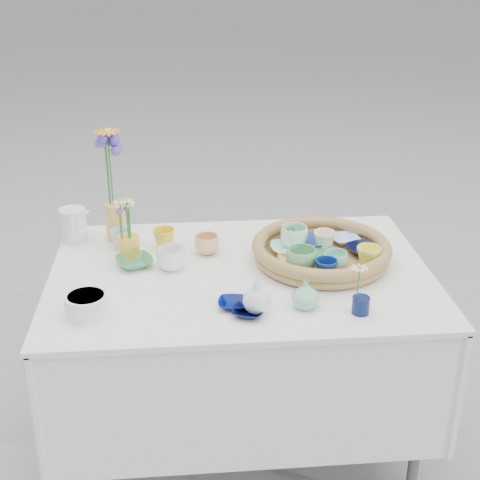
{
  "coord_description": "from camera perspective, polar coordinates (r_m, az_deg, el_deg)",
  "views": [
    {
      "loc": [
        -0.17,
        -1.97,
        1.78
      ],
      "look_at": [
        0.0,
        0.02,
        0.87
      ],
      "focal_mm": 50.0,
      "sensor_mm": 36.0,
      "label": 1
    }
  ],
  "objects": [
    {
      "name": "loose_ceramic_4",
      "position": [
        2.01,
        -0.6,
        -5.47
      ],
      "size": [
        0.1,
        0.1,
        0.02
      ],
      "primitive_type": "imported",
      "rotation": [
        0.0,
        0.0,
        -0.13
      ],
      "color": "#000C57",
      "rests_on": "display_table"
    },
    {
      "name": "tray_ceramic_0",
      "position": [
        2.36,
        6.1,
        -0.18
      ],
      "size": [
        0.16,
        0.16,
        0.03
      ],
      "primitive_type": "imported",
      "rotation": [
        0.0,
        0.0,
        -0.39
      ],
      "color": "navy",
      "rests_on": "wicker_tray"
    },
    {
      "name": "bud_vase_seafoam",
      "position": [
        2.0,
        5.61,
        -4.62
      ],
      "size": [
        0.11,
        0.11,
        0.09
      ],
      "primitive_type": "imported",
      "rotation": [
        0.0,
        0.0,
        -0.29
      ],
      "color": "#7BBC9D",
      "rests_on": "display_table"
    },
    {
      "name": "white_pitcher",
      "position": [
        2.49,
        -14.02,
        1.22
      ],
      "size": [
        0.15,
        0.12,
        0.13
      ],
      "primitive_type": null,
      "rotation": [
        0.0,
        0.0,
        0.21
      ],
      "color": "white",
      "rests_on": "display_table"
    },
    {
      "name": "tray_ceramic_12",
      "position": [
        2.37,
        5.01,
        0.28
      ],
      "size": [
        0.06,
        0.06,
        0.06
      ],
      "primitive_type": "imported",
      "rotation": [
        0.0,
        0.0,
        -0.01
      ],
      "color": "#449E67",
      "rests_on": "wicker_tray"
    },
    {
      "name": "tray_ceramic_1",
      "position": [
        2.33,
        10.49,
        -0.83
      ],
      "size": [
        0.15,
        0.15,
        0.03
      ],
      "primitive_type": "imported",
      "rotation": [
        0.0,
        0.0,
        0.34
      ],
      "color": "black",
      "rests_on": "wicker_tray"
    },
    {
      "name": "tray_ceramic_5",
      "position": [
        2.31,
        4.09,
        -0.77
      ],
      "size": [
        0.12,
        0.12,
        0.03
      ],
      "primitive_type": "imported",
      "rotation": [
        0.0,
        0.0,
        0.03
      ],
      "color": "#97DEC3",
      "rests_on": "wicker_tray"
    },
    {
      "name": "tray_ceramic_7",
      "position": [
        2.33,
        7.18,
        -0.08
      ],
      "size": [
        0.1,
        0.1,
        0.07
      ],
      "primitive_type": "imported",
      "rotation": [
        0.0,
        0.0,
        -0.36
      ],
      "color": "white",
      "rests_on": "wicker_tray"
    },
    {
      "name": "loose_ceramic_2",
      "position": [
        2.28,
        -9.0,
        -1.87
      ],
      "size": [
        0.16,
        0.16,
        0.03
      ],
      "primitive_type": "imported",
      "rotation": [
        0.0,
        0.0,
        0.36
      ],
      "color": "#3C8E58",
      "rests_on": "display_table"
    },
    {
      "name": "tray_ceramic_9",
      "position": [
        2.14,
        7.36,
        -2.51
      ],
      "size": [
        0.08,
        0.08,
        0.07
      ],
      "primitive_type": "imported",
      "rotation": [
        0.0,
        0.0,
        0.04
      ],
      "color": "navy",
      "rests_on": "wicker_tray"
    },
    {
      "name": "wicker_tray",
      "position": [
        2.29,
        6.94,
        -0.95
      ],
      "size": [
        0.47,
        0.47,
        0.08
      ],
      "primitive_type": null,
      "color": "olive",
      "rests_on": "display_table"
    },
    {
      "name": "bud_vase_paleblue",
      "position": [
        1.95,
        1.46,
        -4.6
      ],
      "size": [
        0.09,
        0.09,
        0.13
      ],
      "primitive_type": null,
      "rotation": [
        0.0,
        0.0,
        0.06
      ],
      "color": "silver",
      "rests_on": "display_table"
    },
    {
      "name": "daisy_posy",
      "position": [
        2.28,
        -9.79,
        1.88
      ],
      "size": [
        0.1,
        0.1,
        0.14
      ],
      "primitive_type": null,
      "rotation": [
        0.0,
        0.0,
        0.25
      ],
      "color": "white",
      "rests_on": "daisy_cup"
    },
    {
      "name": "tray_ceramic_6",
      "position": [
        2.34,
        4.66,
        0.26
      ],
      "size": [
        0.1,
        0.1,
        0.08
      ],
      "primitive_type": "imported",
      "rotation": [
        0.0,
        0.0,
        -0.03
      ],
      "color": "#CBFDE0",
      "rests_on": "wicker_tray"
    },
    {
      "name": "loose_ceramic_0",
      "position": [
        2.38,
        -6.49,
        0.11
      ],
      "size": [
        0.08,
        0.08,
        0.07
      ],
      "primitive_type": "imported",
      "rotation": [
        0.0,
        0.0,
        0.08
      ],
      "color": "yellow",
      "rests_on": "display_table"
    },
    {
      "name": "display_table",
      "position": [
        2.66,
        0.04,
        -17.5
      ],
      "size": [
        1.26,
        0.86,
        0.77
      ],
      "primitive_type": null,
      "color": "white",
      "rests_on": "ground"
    },
    {
      "name": "daisy_cup",
      "position": [
        2.33,
        -9.49,
        -0.59
      ],
      "size": [
        0.1,
        0.1,
        0.08
      ],
      "primitive_type": "cylinder",
      "rotation": [
        0.0,
        0.0,
        -0.34
      ],
      "color": "#FCB139",
      "rests_on": "display_table"
    },
    {
      "name": "tray_ceramic_8",
      "position": [
        2.41,
        8.95,
        0.03
      ],
      "size": [
        0.12,
        0.12,
        0.02
      ],
      "primitive_type": "imported",
      "rotation": [
        0.0,
        0.0,
        0.21
      ],
      "color": "#ABC5F6",
      "rests_on": "wicker_tray"
    },
    {
      "name": "tall_vase_yellow",
      "position": [
        2.46,
        -10.54,
        1.53
      ],
      "size": [
        0.09,
        0.09,
        0.14
      ],
      "primitive_type": "cylinder",
      "rotation": [
        0.0,
        0.0,
        0.33
      ],
      "color": "gold",
      "rests_on": "display_table"
    },
    {
      "name": "single_daisy",
      "position": [
        1.97,
        10.06,
        -3.6
      ],
      "size": [
        0.06,
        0.06,
        0.11
      ],
      "primitive_type": null,
      "rotation": [
        0.0,
        0.0,
        -0.02
      ],
      "color": "white",
      "rests_on": "bud_vase_cobalt"
    },
    {
      "name": "fluted_bowl",
      "position": [
        2.01,
        -12.95,
        -5.46
      ],
      "size": [
        0.16,
        0.16,
        0.07
      ],
      "primitive_type": null,
      "rotation": [
        0.0,
        0.0,
        -0.34
      ],
      "color": "white",
      "rests_on": "display_table"
    },
    {
      "name": "gerbera",
      "position": [
        2.39,
        -11.0,
        5.96
      ],
      "size": [
        0.14,
        0.14,
        0.29
      ],
      "primitive_type": null,
      "rotation": [
        0.0,
        0.0,
        -0.3
      ],
      "color": "orange",
      "rests_on": "tall_vase_yellow"
    },
    {
      "name": "bud_vase_cobalt",
      "position": [
        2.0,
        10.27,
        -5.5
      ],
      "size": [
        0.06,
        0.06,
        0.05
      ],
      "primitive_type": "cylinder",
      "rotation": [
        0.0,
        0.0,
        0.22
      ],
      "color": "#0A1543",
      "rests_on": "display_table"
    },
    {
      "name": "hydrangea",
      "position": [
        2.41,
        -11.21,
        5.47
      ],
      "size": [
        0.11,
        0.11,
        0.31
      ],
      "primitive_type": null,
      "rotation": [
        0.0,
        0.0,
        -0.25
      ],
      "color": "#5945BD",
      "rests_on": "tall_vase_yellow"
    },
    {
      "name": "tray_ceramic_3",
      "position": [
        2.27,
        7.02,
        -1.3
      ],
      "size": [
        0.14,
        0.14,
        0.03
      ],
      "primitive_type": "imported",
      "rotation": [
        0.0,
        0.0,
        0.24
      ],
      "color": "#3C7F4E",
      "rests_on": "wicker_tray"
    },
    {
      "name": "loose_ceramic_6",
      "position": [
        1.97,
        0.72,
        -6.15
      ],
      "size": [
        0.12,
        0.12,
        0.02
      ],
      "primitive_type": "imported",
      "rotation": [
        0.0,
        0.0,
        -0.35
      ],
      "color": "black",
      "rests_on": "display_table"
    },
    {
      "name": "loose_ceramic_5",
      "position": [
        2.41,
        -10.15,
        0.07
      ],
      "size": [
        0.09,
        0.09,
        0.07
      ],
      "primitive_type": "imported",
      "rotation": [
        0.0,
        0.0,
        0.29
      ],
      "color": "#9DCAC8",
      "rests_on": "display_table"
    },
    {
      "name": "ground",
      "position": [
        2.66,
        0.04,
        -17.5
      ],
      "size": [
        80.0,
        80.0,
        0.0
      ],
      "primitive_type": "plane",
      "color": "gray"
    },
    {
      "name": "tray_ceramic_4",
      "position": [
        2.17,
        5.27,
        -1.73
      ],
      "size": [
        0.11,
        0.11,
        0.08
      ],
      "primitive_type": "imported",
      "rotation": [
        0.0,
        0.0,
        -0.05
      ],
      "color": "#6BB177",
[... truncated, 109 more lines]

